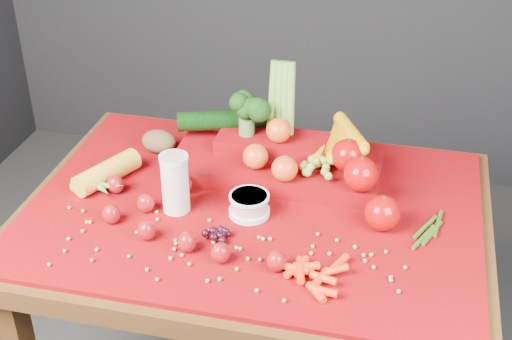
% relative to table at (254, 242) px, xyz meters
% --- Properties ---
extents(table, '(1.10, 0.80, 0.75)m').
position_rel_table_xyz_m(table, '(0.00, 0.00, 0.00)').
color(table, '#371E0C').
rests_on(table, ground).
extents(red_cloth, '(1.05, 0.75, 0.01)m').
position_rel_table_xyz_m(red_cloth, '(0.00, 0.00, 0.10)').
color(red_cloth, '#760306').
rests_on(red_cloth, table).
extents(milk_glass, '(0.07, 0.07, 0.14)m').
position_rel_table_xyz_m(milk_glass, '(-0.17, -0.05, 0.18)').
color(milk_glass, beige).
rests_on(milk_glass, red_cloth).
extents(yogurt_bowl, '(0.10, 0.10, 0.05)m').
position_rel_table_xyz_m(yogurt_bowl, '(-0.00, -0.03, 0.13)').
color(yogurt_bowl, silver).
rests_on(yogurt_bowl, red_cloth).
extents(strawberry_scatter, '(0.48, 0.28, 0.05)m').
position_rel_table_xyz_m(strawberry_scatter, '(-0.16, -0.13, 0.13)').
color(strawberry_scatter, maroon).
rests_on(strawberry_scatter, red_cloth).
extents(dark_grape_cluster, '(0.06, 0.05, 0.03)m').
position_rel_table_xyz_m(dark_grape_cluster, '(-0.05, -0.15, 0.12)').
color(dark_grape_cluster, black).
rests_on(dark_grape_cluster, red_cloth).
extents(soybean_scatter, '(0.84, 0.24, 0.01)m').
position_rel_table_xyz_m(soybean_scatter, '(0.00, -0.20, 0.11)').
color(soybean_scatter, '#A59347').
rests_on(soybean_scatter, red_cloth).
extents(corn_ear, '(0.24, 0.26, 0.06)m').
position_rel_table_xyz_m(corn_ear, '(-0.38, -0.01, 0.13)').
color(corn_ear, gold).
rests_on(corn_ear, red_cloth).
extents(potato, '(0.09, 0.07, 0.06)m').
position_rel_table_xyz_m(potato, '(-0.31, 0.19, 0.14)').
color(potato, '#513A22').
rests_on(potato, red_cloth).
extents(baby_carrot_pile, '(0.17, 0.17, 0.03)m').
position_rel_table_xyz_m(baby_carrot_pile, '(0.18, -0.23, 0.12)').
color(baby_carrot_pile, '#F12E08').
rests_on(baby_carrot_pile, red_cloth).
extents(green_bean_pile, '(0.14, 0.12, 0.01)m').
position_rel_table_xyz_m(green_bean_pile, '(0.41, -0.01, 0.11)').
color(green_bean_pile, '#265313').
rests_on(green_bean_pile, red_cloth).
extents(produce_mound, '(0.60, 0.37, 0.27)m').
position_rel_table_xyz_m(produce_mound, '(0.05, 0.15, 0.17)').
color(produce_mound, '#760306').
rests_on(produce_mound, red_cloth).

